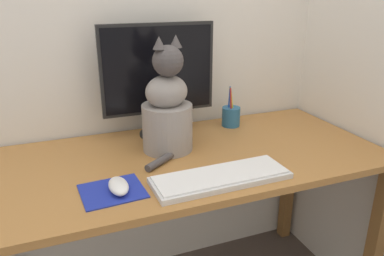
{
  "coord_description": "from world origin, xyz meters",
  "views": [
    {
      "loc": [
        -0.41,
        -1.16,
        1.28
      ],
      "look_at": [
        0.01,
        -0.07,
        0.85
      ],
      "focal_mm": 35.0,
      "sensor_mm": 36.0,
      "label": 1
    }
  ],
  "objects_px": {
    "monitor": "(159,76)",
    "pen_cup": "(231,116)",
    "computer_mouse_left": "(118,186)",
    "keyboard": "(221,177)",
    "cat": "(167,110)"
  },
  "relations": [
    {
      "from": "keyboard",
      "to": "pen_cup",
      "type": "bearing_deg",
      "value": 58.71
    },
    {
      "from": "computer_mouse_left",
      "to": "cat",
      "type": "height_order",
      "value": "cat"
    },
    {
      "from": "monitor",
      "to": "keyboard",
      "type": "relative_size",
      "value": 1.03
    },
    {
      "from": "cat",
      "to": "computer_mouse_left",
      "type": "bearing_deg",
      "value": -148.95
    },
    {
      "from": "monitor",
      "to": "computer_mouse_left",
      "type": "distance_m",
      "value": 0.52
    },
    {
      "from": "cat",
      "to": "monitor",
      "type": "bearing_deg",
      "value": 68.38
    },
    {
      "from": "computer_mouse_left",
      "to": "cat",
      "type": "bearing_deg",
      "value": 46.59
    },
    {
      "from": "monitor",
      "to": "cat",
      "type": "distance_m",
      "value": 0.18
    },
    {
      "from": "computer_mouse_left",
      "to": "keyboard",
      "type": "bearing_deg",
      "value": -8.33
    },
    {
      "from": "monitor",
      "to": "pen_cup",
      "type": "distance_m",
      "value": 0.38
    },
    {
      "from": "keyboard",
      "to": "cat",
      "type": "bearing_deg",
      "value": 104.19
    },
    {
      "from": "cat",
      "to": "keyboard",
      "type": "bearing_deg",
      "value": -90.3
    },
    {
      "from": "keyboard",
      "to": "computer_mouse_left",
      "type": "height_order",
      "value": "computer_mouse_left"
    },
    {
      "from": "computer_mouse_left",
      "to": "cat",
      "type": "distance_m",
      "value": 0.36
    },
    {
      "from": "keyboard",
      "to": "pen_cup",
      "type": "distance_m",
      "value": 0.51
    }
  ]
}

